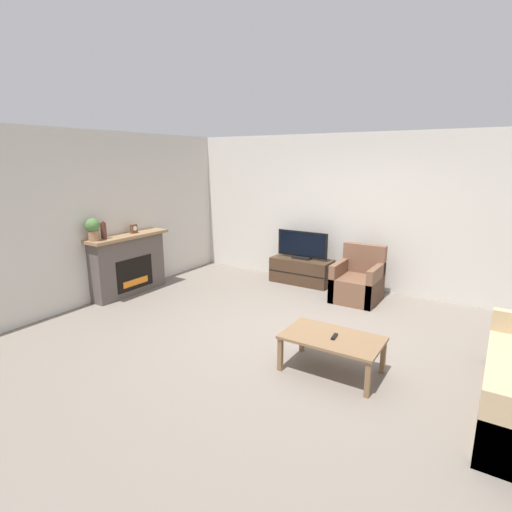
{
  "coord_description": "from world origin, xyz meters",
  "views": [
    {
      "loc": [
        2.14,
        -4.36,
        2.26
      ],
      "look_at": [
        -0.95,
        0.53,
        0.85
      ],
      "focal_mm": 28.0,
      "sensor_mm": 36.0,
      "label": 1
    }
  ],
  "objects_px": {
    "potted_plant": "(93,228)",
    "mantel_vase_left": "(104,230)",
    "remote": "(334,337)",
    "tv_stand": "(302,271)",
    "tv": "(302,246)",
    "fireplace": "(129,264)",
    "mantel_clock": "(134,229)",
    "coffee_table": "(332,341)",
    "armchair": "(358,283)"
  },
  "relations": [
    {
      "from": "mantel_vase_left",
      "to": "tv_stand",
      "type": "xyz_separation_m",
      "value": [
        2.22,
        2.57,
        -0.94
      ]
    },
    {
      "from": "mantel_vase_left",
      "to": "tv",
      "type": "bearing_deg",
      "value": 49.05
    },
    {
      "from": "coffee_table",
      "to": "remote",
      "type": "xyz_separation_m",
      "value": [
        0.03,
        -0.01,
        0.06
      ]
    },
    {
      "from": "potted_plant",
      "to": "tv_stand",
      "type": "relative_size",
      "value": 0.31
    },
    {
      "from": "mantel_clock",
      "to": "remote",
      "type": "bearing_deg",
      "value": -11.2
    },
    {
      "from": "armchair",
      "to": "coffee_table",
      "type": "height_order",
      "value": "armchair"
    },
    {
      "from": "mantel_clock",
      "to": "fireplace",
      "type": "bearing_deg",
      "value": -96.64
    },
    {
      "from": "coffee_table",
      "to": "tv",
      "type": "bearing_deg",
      "value": 121.68
    },
    {
      "from": "fireplace",
      "to": "mantel_clock",
      "type": "distance_m",
      "value": 0.6
    },
    {
      "from": "mantel_vase_left",
      "to": "armchair",
      "type": "relative_size",
      "value": 0.33
    },
    {
      "from": "mantel_clock",
      "to": "coffee_table",
      "type": "bearing_deg",
      "value": -11.18
    },
    {
      "from": "potted_plant",
      "to": "coffee_table",
      "type": "xyz_separation_m",
      "value": [
        3.92,
        0.01,
        -0.87
      ]
    },
    {
      "from": "mantel_vase_left",
      "to": "tv",
      "type": "xyz_separation_m",
      "value": [
        2.22,
        2.56,
        -0.47
      ]
    },
    {
      "from": "mantel_vase_left",
      "to": "tv_stand",
      "type": "relative_size",
      "value": 0.26
    },
    {
      "from": "tv_stand",
      "to": "coffee_table",
      "type": "height_order",
      "value": "tv_stand"
    },
    {
      "from": "tv_stand",
      "to": "remote",
      "type": "distance_m",
      "value": 3.25
    },
    {
      "from": "tv",
      "to": "armchair",
      "type": "distance_m",
      "value": 1.3
    },
    {
      "from": "tv_stand",
      "to": "tv",
      "type": "distance_m",
      "value": 0.47
    },
    {
      "from": "mantel_clock",
      "to": "armchair",
      "type": "height_order",
      "value": "mantel_clock"
    },
    {
      "from": "mantel_vase_left",
      "to": "coffee_table",
      "type": "bearing_deg",
      "value": -2.61
    },
    {
      "from": "tv_stand",
      "to": "armchair",
      "type": "height_order",
      "value": "armchair"
    },
    {
      "from": "mantel_vase_left",
      "to": "armchair",
      "type": "distance_m",
      "value": 4.16
    },
    {
      "from": "armchair",
      "to": "coffee_table",
      "type": "bearing_deg",
      "value": -78.08
    },
    {
      "from": "potted_plant",
      "to": "remote",
      "type": "xyz_separation_m",
      "value": [
        3.94,
        0.0,
        -0.81
      ]
    },
    {
      "from": "tv",
      "to": "remote",
      "type": "bearing_deg",
      "value": -57.99
    },
    {
      "from": "mantel_clock",
      "to": "tv",
      "type": "height_order",
      "value": "mantel_clock"
    },
    {
      "from": "tv_stand",
      "to": "remote",
      "type": "height_order",
      "value": "tv_stand"
    },
    {
      "from": "coffee_table",
      "to": "armchair",
      "type": "bearing_deg",
      "value": 101.92
    },
    {
      "from": "tv",
      "to": "remote",
      "type": "height_order",
      "value": "tv"
    },
    {
      "from": "potted_plant",
      "to": "armchair",
      "type": "xyz_separation_m",
      "value": [
        3.41,
        2.4,
        -0.94
      ]
    },
    {
      "from": "potted_plant",
      "to": "mantel_vase_left",
      "type": "bearing_deg",
      "value": 90.0
    },
    {
      "from": "fireplace",
      "to": "tv_stand",
      "type": "distance_m",
      "value": 3.1
    },
    {
      "from": "coffee_table",
      "to": "remote",
      "type": "height_order",
      "value": "remote"
    },
    {
      "from": "remote",
      "to": "tv",
      "type": "bearing_deg",
      "value": 115.72
    },
    {
      "from": "fireplace",
      "to": "coffee_table",
      "type": "height_order",
      "value": "fireplace"
    },
    {
      "from": "potted_plant",
      "to": "coffee_table",
      "type": "relative_size",
      "value": 0.34
    },
    {
      "from": "tv",
      "to": "potted_plant",
      "type": "bearing_deg",
      "value": -128.97
    },
    {
      "from": "tv",
      "to": "coffee_table",
      "type": "height_order",
      "value": "tv"
    },
    {
      "from": "mantel_vase_left",
      "to": "coffee_table",
      "type": "height_order",
      "value": "mantel_vase_left"
    },
    {
      "from": "remote",
      "to": "tv_stand",
      "type": "bearing_deg",
      "value": 115.7
    },
    {
      "from": "armchair",
      "to": "coffee_table",
      "type": "relative_size",
      "value": 0.85
    },
    {
      "from": "armchair",
      "to": "remote",
      "type": "distance_m",
      "value": 2.46
    },
    {
      "from": "tv",
      "to": "coffee_table",
      "type": "bearing_deg",
      "value": -58.32
    },
    {
      "from": "mantel_clock",
      "to": "coffee_table",
      "type": "relative_size",
      "value": 0.14
    },
    {
      "from": "fireplace",
      "to": "armchair",
      "type": "height_order",
      "value": "fireplace"
    },
    {
      "from": "potted_plant",
      "to": "tv_stand",
      "type": "bearing_deg",
      "value": 51.05
    },
    {
      "from": "mantel_vase_left",
      "to": "tv",
      "type": "height_order",
      "value": "mantel_vase_left"
    },
    {
      "from": "fireplace",
      "to": "tv",
      "type": "bearing_deg",
      "value": 43.36
    },
    {
      "from": "potted_plant",
      "to": "tv",
      "type": "distance_m",
      "value": 3.58
    },
    {
      "from": "mantel_clock",
      "to": "tv",
      "type": "distance_m",
      "value": 3.0
    }
  ]
}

